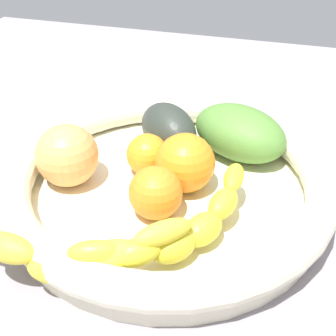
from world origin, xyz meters
TOP-DOWN VIEW (x-y plane):
  - kitchen_counter at (0.00, 0.00)cm, footprint 120.00×120.00cm
  - fruit_bowl at (0.00, 0.00)cm, footprint 37.39×37.39cm
  - banana_draped_left at (-4.06, 8.89)cm, footprint 13.71×18.66cm
  - banana_draped_right at (5.71, 14.96)cm, footprint 23.76×9.25cm
  - orange_front at (-1.73, -0.95)cm, footprint 6.78×6.78cm
  - orange_mid_left at (-0.42, 4.60)cm, footprint 5.72×5.72cm
  - orange_mid_right at (3.33, -2.69)cm, footprint 5.05×5.05cm
  - mango_green at (-6.46, -9.85)cm, footprint 14.97×13.08cm
  - peach_blush at (11.50, 1.65)cm, footprint 7.24×7.24cm
  - avocado_dark at (2.36, -8.38)cm, footprint 10.92×10.91cm

SIDE VIEW (x-z plane):
  - kitchen_counter at x=0.00cm, z-range 0.00..3.00cm
  - fruit_bowl at x=0.00cm, z-range 3.09..8.65cm
  - orange_mid_right at x=3.33cm, z-range 5.00..10.06cm
  - banana_draped_left at x=-4.06cm, z-range 5.56..9.75cm
  - banana_draped_right at x=5.71cm, z-range 5.24..10.44cm
  - orange_mid_left at x=-0.42cm, z-range 5.00..10.72cm
  - avocado_dark at x=2.36cm, z-range 4.86..11.22cm
  - mango_green at x=-6.46cm, z-range 5.00..11.39cm
  - orange_front at x=-1.73cm, z-range 5.00..11.79cm
  - peach_blush at x=11.50cm, z-range 5.00..12.25cm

